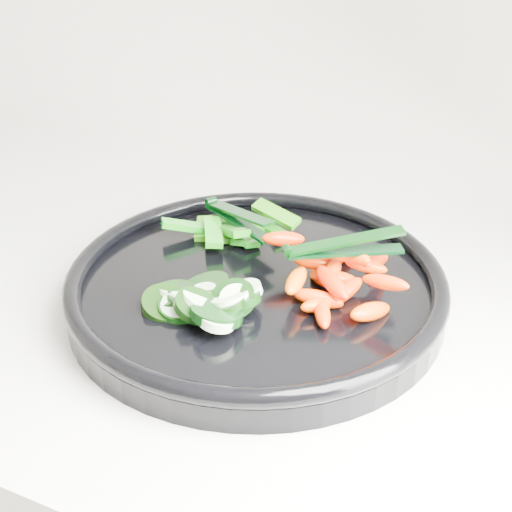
% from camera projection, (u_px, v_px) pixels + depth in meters
% --- Properties ---
extents(veggie_tray, '(0.44, 0.44, 0.04)m').
position_uv_depth(veggie_tray, '(256.00, 286.00, 0.70)').
color(veggie_tray, black).
rests_on(veggie_tray, counter).
extents(cucumber_pile, '(0.12, 0.11, 0.04)m').
position_uv_depth(cucumber_pile, '(199.00, 301.00, 0.66)').
color(cucumber_pile, black).
rests_on(cucumber_pile, veggie_tray).
extents(carrot_pile, '(0.16, 0.17, 0.06)m').
position_uv_depth(carrot_pile, '(337.00, 276.00, 0.68)').
color(carrot_pile, '#DF4100').
rests_on(carrot_pile, veggie_tray).
extents(pepper_pile, '(0.14, 0.12, 0.04)m').
position_uv_depth(pepper_pile, '(232.00, 230.00, 0.78)').
color(pepper_pile, '#0E6F0A').
rests_on(pepper_pile, veggie_tray).
extents(tong_carrot, '(0.10, 0.07, 0.02)m').
position_uv_depth(tong_carrot, '(342.00, 247.00, 0.66)').
color(tong_carrot, black).
rests_on(tong_carrot, carrot_pile).
extents(tong_pepper, '(0.11, 0.07, 0.02)m').
position_uv_depth(tong_pepper, '(237.00, 216.00, 0.77)').
color(tong_pepper, black).
rests_on(tong_pepper, pepper_pile).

